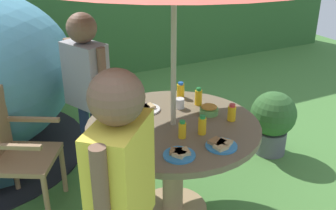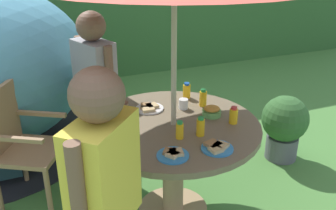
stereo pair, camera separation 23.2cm
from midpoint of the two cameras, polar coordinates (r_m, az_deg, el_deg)
The scene contains 17 objects.
hedge_backdrop at distance 5.66m, azimuth -16.84°, elevation 14.18°, with size 9.00×0.70×2.12m, color #33602D.
garden_table at distance 2.78m, azimuth -1.67°, elevation -5.68°, with size 1.19×1.19×0.73m.
wooden_chair at distance 3.11m, azimuth -23.52°, elevation -5.75°, with size 0.59×0.60×0.91m.
potted_plant at distance 3.74m, azimuth 13.14°, elevation -2.09°, with size 0.42×0.42×0.61m.
child_in_grey_shirt at distance 3.25m, azimuth -13.74°, elevation 4.16°, with size 0.32×0.43×1.38m.
child_in_yellow_shirt at distance 1.86m, azimuth -10.41°, elevation -10.30°, with size 0.41×0.42×1.44m.
snack_bowl at distance 2.83m, azimuth 3.60°, elevation -0.71°, with size 0.13×0.13×0.07m.
plate_center_front at distance 2.52m, azimuth -10.24°, elevation -5.02°, with size 0.26×0.26×0.03m.
plate_near_left at distance 2.90m, azimuth -5.50°, elevation -0.57°, with size 0.21×0.21×0.03m.
plate_far_right at distance 2.43m, azimuth 4.94°, elevation -5.79°, with size 0.20×0.20×0.03m.
plate_mid_left at distance 2.34m, azimuth -1.21°, elevation -7.12°, with size 0.19×0.19×0.03m.
juice_bottle_near_right at distance 2.97m, azimuth 2.18°, elevation 1.13°, with size 0.05×0.05×0.13m.
juice_bottle_far_left at distance 2.75m, azimuth 6.78°, elevation -1.17°, with size 0.06×0.06×0.12m.
juice_bottle_center_back at distance 2.51m, azimuth -0.58°, elevation -3.63°, with size 0.05×0.05×0.12m.
juice_bottle_mid_right at distance 3.10m, azimuth -0.32°, elevation 2.10°, with size 0.06×0.06×0.12m.
juice_bottle_front_edge at distance 2.55m, azimuth 2.35°, elevation -3.00°, with size 0.05×0.05×0.13m.
cup_near at distance 2.92m, azimuth -0.57°, elevation 0.20°, with size 0.07×0.07×0.07m, color white.
Camera 1 is at (-1.13, -2.13, 1.97)m, focal length 42.40 mm.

